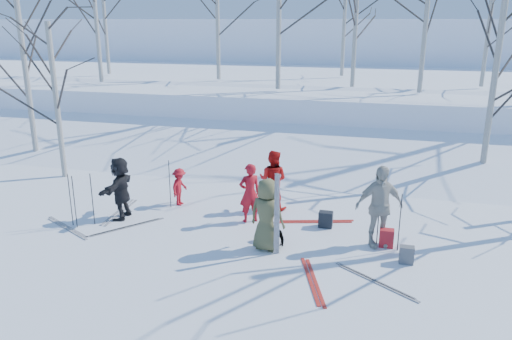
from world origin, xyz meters
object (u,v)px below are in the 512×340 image
(skier_redor_behind, at_px, (273,180))
(backpack_grey, at_px, (407,255))
(skier_red_north, at_px, (250,193))
(skier_red_seated, at_px, (180,187))
(skier_grey_west, at_px, (120,188))
(dog, at_px, (277,233))
(backpack_dark, at_px, (326,219))
(backpack_red, at_px, (386,238))
(skier_cream_east, at_px, (379,206))
(skier_olive_center, at_px, (267,215))

(skier_redor_behind, relative_size, backpack_grey, 4.29)
(skier_red_north, distance_m, skier_red_seated, 2.32)
(skier_grey_west, distance_m, backpack_grey, 7.16)
(skier_grey_west, distance_m, dog, 4.29)
(skier_redor_behind, bearing_deg, backpack_dark, 156.80)
(backpack_red, bearing_deg, skier_cream_east, 175.14)
(backpack_red, relative_size, backpack_dark, 1.05)
(skier_red_north, bearing_deg, backpack_dark, 148.84)
(backpack_red, height_order, backpack_dark, backpack_red)
(backpack_red, xyz_separation_m, backpack_dark, (-1.48, 0.77, -0.01))
(skier_red_north, bearing_deg, backpack_grey, 125.40)
(skier_grey_west, relative_size, backpack_grey, 4.29)
(skier_cream_east, distance_m, skier_grey_west, 6.45)
(skier_red_north, distance_m, skier_cream_east, 3.25)
(skier_red_seated, relative_size, backpack_red, 2.49)
(skier_redor_behind, bearing_deg, skier_grey_west, 31.98)
(backpack_grey, relative_size, backpack_dark, 0.95)
(skier_olive_center, distance_m, skier_red_seated, 3.68)
(skier_redor_behind, height_order, dog, skier_redor_behind)
(skier_cream_east, xyz_separation_m, backpack_red, (0.22, -0.02, -0.74))
(backpack_red, bearing_deg, backpack_dark, 152.51)
(backpack_red, height_order, backpack_grey, backpack_red)
(skier_grey_west, height_order, backpack_red, skier_grey_west)
(dog, distance_m, backpack_dark, 1.56)
(dog, bearing_deg, skier_redor_behind, -127.53)
(skier_red_north, relative_size, backpack_grey, 4.04)
(skier_olive_center, height_order, skier_grey_west, skier_olive_center)
(dog, distance_m, backpack_grey, 2.88)
(skier_olive_center, relative_size, skier_redor_behind, 1.01)
(skier_olive_center, xyz_separation_m, skier_grey_west, (-4.07, 0.84, -0.01))
(skier_cream_east, xyz_separation_m, backpack_dark, (-1.26, 0.75, -0.75))
(skier_red_seated, height_order, skier_grey_west, skier_grey_west)
(skier_grey_west, xyz_separation_m, dog, (4.23, -0.48, -0.56))
(backpack_red, bearing_deg, skier_grey_west, 179.74)
(skier_red_seated, xyz_separation_m, backpack_red, (5.60, -1.31, -0.31))
(skier_red_seated, height_order, backpack_dark, skier_red_seated)
(skier_cream_east, bearing_deg, skier_red_north, 144.89)
(skier_red_north, bearing_deg, skier_olive_center, 83.70)
(skier_red_seated, bearing_deg, backpack_grey, -103.32)
(backpack_red, distance_m, backpack_dark, 1.66)
(skier_cream_east, distance_m, backpack_dark, 1.65)
(skier_redor_behind, xyz_separation_m, skier_grey_west, (-3.63, -1.66, -0.00))
(skier_redor_behind, height_order, backpack_red, skier_redor_behind)
(skier_red_north, relative_size, skier_cream_east, 0.81)
(skier_olive_center, height_order, skier_red_seated, skier_olive_center)
(dog, height_order, backpack_red, dog)
(skier_red_north, height_order, dog, skier_red_north)
(skier_red_north, relative_size, skier_redor_behind, 0.94)
(skier_olive_center, bearing_deg, backpack_dark, -114.59)
(backpack_dark, bearing_deg, dog, -128.38)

